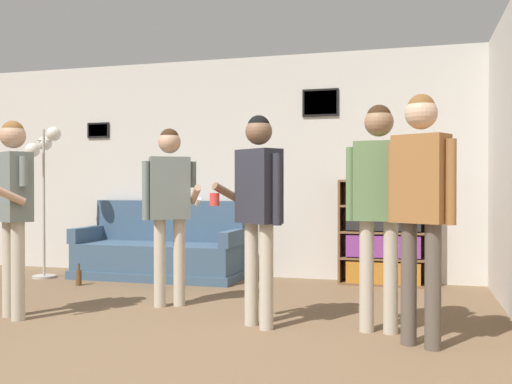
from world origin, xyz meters
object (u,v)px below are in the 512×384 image
floor_lamp (44,163)px  bottle_on_floor (79,277)px  person_spectator_near_bookshelf (379,192)px  person_watcher_holding_cup (258,197)px  person_spectator_far_right (421,191)px  drinking_cup (362,175)px  bookshelf (383,233)px  couch (160,253)px  person_player_foreground_center (170,197)px  person_player_foreground_left (13,197)px

floor_lamp → bottle_on_floor: bearing=-26.6°
person_spectator_near_bookshelf → bottle_on_floor: bearing=160.6°
floor_lamp → person_spectator_near_bookshelf: bearing=-20.7°
person_watcher_holding_cup → bottle_on_floor: (-2.44, 1.27, -0.93)m
person_spectator_far_right → person_watcher_holding_cup: bearing=169.2°
floor_lamp → drinking_cup: size_ratio=15.47×
bookshelf → person_spectator_far_right: bearing=-81.2°
couch → person_spectator_near_bookshelf: bearing=-35.6°
couch → bookshelf: 2.68m
person_player_foreground_center → drinking_cup: size_ratio=13.92×
floor_lamp → bottle_on_floor: size_ratio=7.46×
bottle_on_floor → floor_lamp: bearing=153.4°
person_spectator_far_right → person_spectator_near_bookshelf: bearing=133.4°
floor_lamp → person_spectator_near_bookshelf: floor_lamp is taller
person_player_foreground_center → bottle_on_floor: bearing=152.8°
floor_lamp → person_spectator_far_right: 4.76m
floor_lamp → person_spectator_far_right: size_ratio=1.05×
couch → person_player_foreground_center: (0.81, -1.51, 0.71)m
floor_lamp → person_spectator_near_bookshelf: (4.07, -1.54, -0.33)m
couch → drinking_cup: (2.41, 0.19, 0.94)m
couch → person_spectator_near_bookshelf: (2.73, -1.96, 0.77)m
person_player_foreground_left → person_spectator_far_right: bearing=0.7°
person_watcher_holding_cup → person_spectator_far_right: (1.23, -0.23, 0.06)m
person_player_foreground_left → person_player_foreground_center: size_ratio=1.01×
floor_lamp → bottle_on_floor: floor_lamp is taller
person_player_foreground_left → bottle_on_floor: bearing=103.7°
bookshelf → drinking_cup: drinking_cup is taller
couch → person_watcher_holding_cup: 2.83m
couch → person_spectator_near_bookshelf: size_ratio=1.18×
floor_lamp → person_player_foreground_left: (1.08, -1.90, -0.37)m
bookshelf → person_player_foreground_left: person_player_foreground_left is taller
person_player_foreground_left → floor_lamp: bearing=119.7°
bookshelf → person_player_foreground_left: size_ratio=0.71×
person_watcher_holding_cup → person_spectator_far_right: 1.25m
couch → person_player_foreground_left: size_ratio=1.22×
person_spectator_far_right → person_player_foreground_center: bearing=161.0°
person_watcher_holding_cup → bottle_on_floor: 2.90m
bottle_on_floor → drinking_cup: 3.39m
person_spectator_far_right → drinking_cup: bearing=104.1°
bookshelf → person_spectator_near_bookshelf: 2.20m
person_player_foreground_center → bookshelf: bearing=42.8°
couch → person_spectator_far_right: (3.04, -2.28, 0.78)m
person_player_foreground_left → person_spectator_near_bookshelf: bearing=6.9°
couch → floor_lamp: (-1.34, -0.42, 1.09)m
couch → floor_lamp: floor_lamp is taller
person_watcher_holding_cup → person_spectator_near_bookshelf: (0.92, 0.09, 0.04)m
bookshelf → person_player_foreground_center: (-1.84, -1.71, 0.42)m
person_spectator_near_bookshelf → person_watcher_holding_cup: bearing=-174.6°
floor_lamp → person_spectator_far_right: floor_lamp is taller
drinking_cup → person_spectator_far_right: bearing=-75.9°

